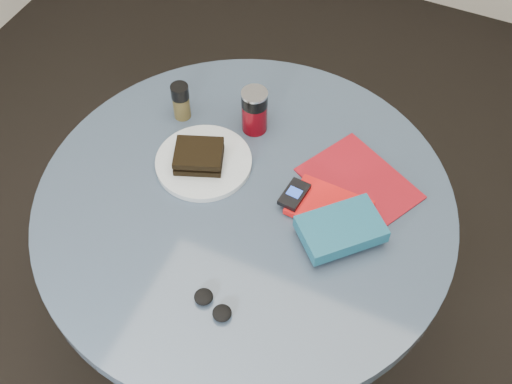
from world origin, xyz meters
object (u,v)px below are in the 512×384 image
at_px(red_book, 329,207).
at_px(magazine, 359,183).
at_px(table, 245,238).
at_px(novel, 341,229).
at_px(pepper_grinder, 181,101).
at_px(headphones, 213,305).
at_px(sandwich, 199,156).
at_px(mp3_player, 294,194).
at_px(soda_can, 254,111).
at_px(plate, 204,162).

bearing_deg(red_book, magazine, 72.16).
xyz_separation_m(table, novel, (0.24, -0.01, 0.20)).
bearing_deg(magazine, novel, -58.93).
bearing_deg(pepper_grinder, headphones, -54.89).
height_order(sandwich, novel, same).
height_order(novel, mp3_player, novel).
xyz_separation_m(magazine, novel, (0.01, -0.17, 0.04)).
relative_size(soda_can, magazine, 0.48).
bearing_deg(plate, red_book, -0.47).
bearing_deg(table, plate, 156.98).
height_order(table, novel, novel).
height_order(sandwich, magazine, sandwich).
xyz_separation_m(table, plate, (-0.14, 0.06, 0.17)).
relative_size(pepper_grinder, red_book, 0.58).
bearing_deg(magazine, soda_can, -163.84).
bearing_deg(novel, headphones, -169.10).
xyz_separation_m(mp3_player, headphones, (-0.05, -0.33, -0.02)).
height_order(pepper_grinder, magazine, pepper_grinder).
relative_size(plate, sandwich, 1.67).
distance_m(red_book, mp3_player, 0.09).
bearing_deg(soda_can, mp3_player, -43.69).
height_order(plate, soda_can, soda_can).
bearing_deg(red_book, soda_can, 150.51).
height_order(sandwich, headphones, sandwich).
bearing_deg(table, headphones, -78.02).
distance_m(plate, soda_can, 0.18).
distance_m(novel, headphones, 0.33).
xyz_separation_m(soda_can, mp3_player, (0.18, -0.17, -0.04)).
height_order(soda_can, mp3_player, soda_can).
distance_m(soda_can, headphones, 0.52).
relative_size(pepper_grinder, mp3_player, 1.21).
relative_size(plate, soda_can, 1.91).
xyz_separation_m(novel, headphones, (-0.18, -0.27, -0.03)).
bearing_deg(novel, soda_can, 98.54).
xyz_separation_m(pepper_grinder, magazine, (0.50, -0.02, -0.05)).
distance_m(pepper_grinder, headphones, 0.57).
xyz_separation_m(soda_can, pepper_grinder, (-0.19, -0.04, -0.01)).
bearing_deg(mp3_player, novel, -21.79).
distance_m(sandwich, red_book, 0.34).
bearing_deg(plate, headphones, -59.65).
height_order(sandwich, red_book, sandwich).
bearing_deg(pepper_grinder, mp3_player, -19.95).
xyz_separation_m(soda_can, headphones, (0.14, -0.50, -0.05)).
distance_m(pepper_grinder, mp3_player, 0.40).
height_order(magazine, novel, novel).
height_order(pepper_grinder, red_book, pepper_grinder).
bearing_deg(soda_can, pepper_grinder, -168.23).
distance_m(soda_can, novel, 0.39).
distance_m(mp3_player, headphones, 0.33).
distance_m(soda_can, magazine, 0.32).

